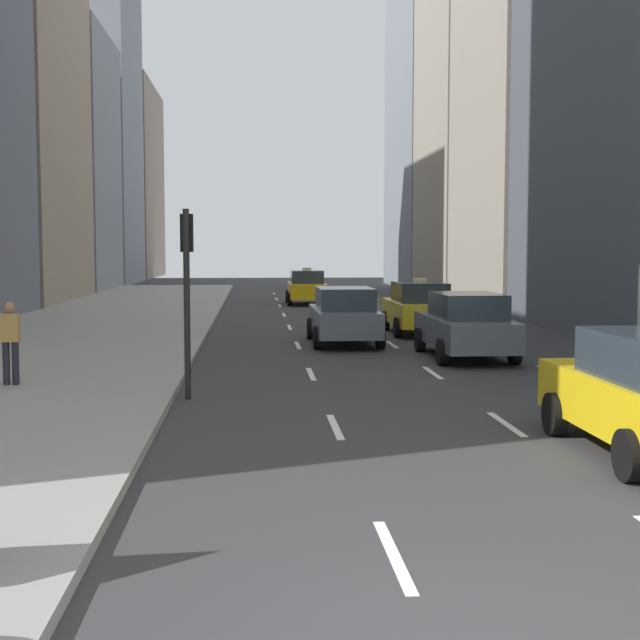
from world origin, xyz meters
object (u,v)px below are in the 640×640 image
object	(u,v)px
sedan_black_near	(344,315)
pedestrian_mid_block	(10,339)
taxi_lead	(306,287)
sedan_silver_behind	(465,325)
traffic_light_pole	(187,272)
taxi_third	(419,308)

from	to	relation	value
sedan_black_near	pedestrian_mid_block	xyz separation A→B (m)	(-7.52, -8.39, 0.20)
taxi_lead	sedan_black_near	distance (m)	18.84
taxi_lead	sedan_black_near	size ratio (longest dim) A/B	0.93
taxi_lead	sedan_black_near	xyz separation A→B (m)	(0.00, -18.84, -0.01)
taxi_lead	pedestrian_mid_block	distance (m)	28.25
taxi_lead	pedestrian_mid_block	size ratio (longest dim) A/B	2.67
taxi_lead	sedan_silver_behind	world-z (taller)	taxi_lead
sedan_silver_behind	traffic_light_pole	distance (m)	8.97
sedan_silver_behind	pedestrian_mid_block	distance (m)	11.35
pedestrian_mid_block	sedan_silver_behind	bearing A→B (deg)	24.65
sedan_black_near	traffic_light_pole	distance (m)	10.28
sedan_silver_behind	traffic_light_pole	world-z (taller)	traffic_light_pole
taxi_third	sedan_black_near	bearing A→B (deg)	-133.66
taxi_lead	traffic_light_pole	xyz separation A→B (m)	(-3.95, -28.20, 1.53)
pedestrian_mid_block	traffic_light_pole	world-z (taller)	traffic_light_pole
taxi_lead	sedan_black_near	bearing A→B (deg)	-90.00
pedestrian_mid_block	traffic_light_pole	bearing A→B (deg)	-15.23
sedan_black_near	traffic_light_pole	xyz separation A→B (m)	(-3.95, -9.36, 1.54)
sedan_black_near	sedan_silver_behind	bearing A→B (deg)	-52.56
taxi_third	sedan_black_near	world-z (taller)	taxi_third
pedestrian_mid_block	traffic_light_pole	xyz separation A→B (m)	(3.57, -0.97, 1.34)
taxi_lead	taxi_third	distance (m)	16.15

